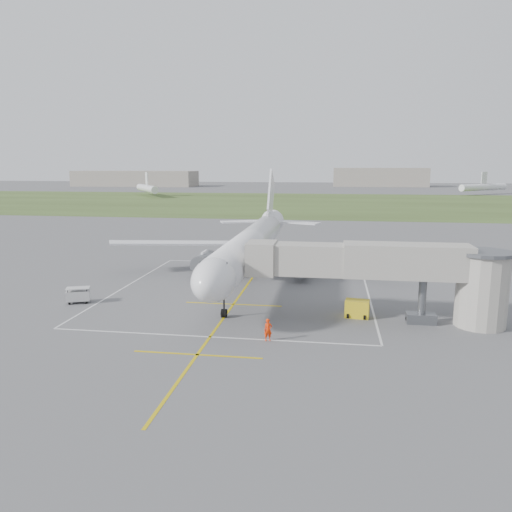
# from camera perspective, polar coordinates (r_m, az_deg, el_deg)

# --- Properties ---
(ground) EXTENTS (700.00, 700.00, 0.00)m
(ground) POSITION_cam_1_polar(r_m,az_deg,el_deg) (61.06, -0.76, -2.99)
(ground) COLOR #545356
(ground) RESTS_ON ground
(grass_strip) EXTENTS (700.00, 120.00, 0.02)m
(grass_strip) POSITION_cam_1_polar(r_m,az_deg,el_deg) (189.37, 5.75, 6.08)
(grass_strip) COLOR #394B21
(grass_strip) RESTS_ON ground
(apron_markings) EXTENTS (28.20, 60.00, 0.01)m
(apron_markings) POSITION_cam_1_polar(r_m,az_deg,el_deg) (55.50, -1.75, -4.35)
(apron_markings) COLOR gold
(apron_markings) RESTS_ON ground
(airliner) EXTENTS (38.93, 46.75, 13.52)m
(airliner) POSITION_cam_1_polar(r_m,az_deg,el_deg) (60.93, -0.66, 1.20)
(airliner) COLOR white
(airliner) RESTS_ON ground
(jet_bridge) EXTENTS (23.40, 5.00, 7.20)m
(jet_bridge) POSITION_cam_1_polar(r_m,az_deg,el_deg) (46.44, 15.86, -1.67)
(jet_bridge) COLOR #AAA69A
(jet_bridge) RESTS_ON ground
(gpu_unit) EXTENTS (2.37, 1.81, 1.65)m
(gpu_unit) POSITION_cam_1_polar(r_m,az_deg,el_deg) (48.00, 11.48, -5.93)
(gpu_unit) COLOR yellow
(gpu_unit) RESTS_ON ground
(baggage_cart) EXTENTS (2.66, 2.13, 1.61)m
(baggage_cart) POSITION_cam_1_polar(r_m,az_deg,el_deg) (55.00, -19.65, -4.23)
(baggage_cart) COLOR beige
(baggage_cart) RESTS_ON ground
(ramp_worker_nose) EXTENTS (0.77, 0.61, 1.83)m
(ramp_worker_nose) POSITION_cam_1_polar(r_m,az_deg,el_deg) (40.95, 1.39, -8.44)
(ramp_worker_nose) COLOR #FF3308
(ramp_worker_nose) RESTS_ON ground
(ramp_worker_wing) EXTENTS (0.98, 1.04, 1.69)m
(ramp_worker_wing) POSITION_cam_1_polar(r_m,az_deg,el_deg) (63.48, -3.40, -1.70)
(ramp_worker_wing) COLOR #EA5607
(ramp_worker_wing) RESTS_ON ground
(distant_hangars) EXTENTS (345.00, 49.00, 12.00)m
(distant_hangars) POSITION_cam_1_polar(r_m,az_deg,el_deg) (324.94, 4.17, 8.80)
(distant_hangars) COLOR gray
(distant_hangars) RESTS_ON ground
(distant_aircraft) EXTENTS (177.45, 62.52, 8.85)m
(distant_aircraft) POSITION_cam_1_polar(r_m,az_deg,el_deg) (235.29, 7.31, 7.75)
(distant_aircraft) COLOR white
(distant_aircraft) RESTS_ON ground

